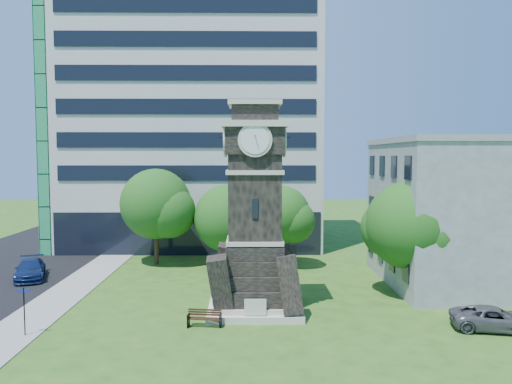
{
  "coord_description": "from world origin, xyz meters",
  "views": [
    {
      "loc": [
        2.69,
        -27.05,
        9.08
      ],
      "look_at": [
        3.15,
        7.86,
        6.6
      ],
      "focal_mm": 35.0,
      "sensor_mm": 36.0,
      "label": 1
    }
  ],
  "objects_px": {
    "clock_tower": "(255,222)",
    "car_east_lot": "(495,319)",
    "car_street_north": "(30,269)",
    "street_sign": "(24,306)",
    "park_bench": "(205,318)"
  },
  "relations": [
    {
      "from": "car_street_north",
      "to": "street_sign",
      "type": "xyz_separation_m",
      "value": [
        4.96,
        -11.99,
        0.86
      ]
    },
    {
      "from": "car_east_lot",
      "to": "street_sign",
      "type": "bearing_deg",
      "value": 102.35
    },
    {
      "from": "clock_tower",
      "to": "car_east_lot",
      "type": "height_order",
      "value": "clock_tower"
    },
    {
      "from": "park_bench",
      "to": "street_sign",
      "type": "height_order",
      "value": "street_sign"
    },
    {
      "from": "park_bench",
      "to": "street_sign",
      "type": "xyz_separation_m",
      "value": [
        -8.97,
        -1.32,
        1.07
      ]
    },
    {
      "from": "car_street_north",
      "to": "street_sign",
      "type": "distance_m",
      "value": 13.0
    },
    {
      "from": "car_street_north",
      "to": "car_east_lot",
      "type": "distance_m",
      "value": 31.32
    },
    {
      "from": "clock_tower",
      "to": "car_east_lot",
      "type": "distance_m",
      "value": 13.87
    },
    {
      "from": "car_street_north",
      "to": "park_bench",
      "type": "bearing_deg",
      "value": -56.96
    },
    {
      "from": "clock_tower",
      "to": "car_east_lot",
      "type": "relative_size",
      "value": 2.77
    },
    {
      "from": "clock_tower",
      "to": "car_east_lot",
      "type": "bearing_deg",
      "value": -16.35
    },
    {
      "from": "clock_tower",
      "to": "car_street_north",
      "type": "bearing_deg",
      "value": 155.06
    },
    {
      "from": "clock_tower",
      "to": "park_bench",
      "type": "relative_size",
      "value": 6.72
    },
    {
      "from": "street_sign",
      "to": "clock_tower",
      "type": "bearing_deg",
      "value": 13.74
    },
    {
      "from": "car_street_north",
      "to": "park_bench",
      "type": "distance_m",
      "value": 17.55
    }
  ]
}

